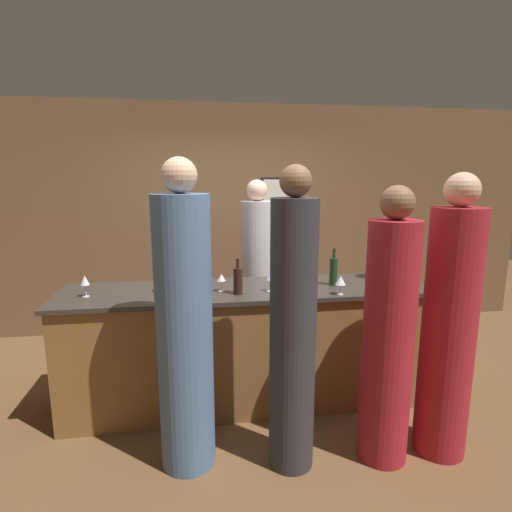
{
  "coord_description": "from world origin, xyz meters",
  "views": [
    {
      "loc": [
        -0.41,
        -3.18,
        1.9
      ],
      "look_at": [
        0.08,
        0.1,
        1.26
      ],
      "focal_mm": 28.0,
      "sensor_mm": 36.0,
      "label": 1
    }
  ],
  "objects_px": {
    "guest_0": "(388,337)",
    "guest_2": "(293,332)",
    "guest_3": "(449,329)",
    "wine_bottle_0": "(334,271)",
    "bartender": "(257,276)",
    "guest_1": "(185,330)",
    "wine_bottle_2": "(177,269)",
    "wine_bottle_1": "(238,280)",
    "ice_bucket": "(376,268)"
  },
  "relations": [
    {
      "from": "ice_bucket",
      "to": "guest_3",
      "type": "bearing_deg",
      "value": -87.55
    },
    {
      "from": "guest_1",
      "to": "wine_bottle_1",
      "type": "relative_size",
      "value": 7.13
    },
    {
      "from": "bartender",
      "to": "guest_3",
      "type": "bearing_deg",
      "value": 121.27
    },
    {
      "from": "guest_2",
      "to": "guest_3",
      "type": "height_order",
      "value": "guest_2"
    },
    {
      "from": "ice_bucket",
      "to": "wine_bottle_2",
      "type": "bearing_deg",
      "value": 175.88
    },
    {
      "from": "guest_1",
      "to": "wine_bottle_1",
      "type": "xyz_separation_m",
      "value": [
        0.4,
        0.55,
        0.17
      ]
    },
    {
      "from": "guest_0",
      "to": "ice_bucket",
      "type": "relative_size",
      "value": 9.9
    },
    {
      "from": "wine_bottle_0",
      "to": "bartender",
      "type": "bearing_deg",
      "value": 120.79
    },
    {
      "from": "guest_3",
      "to": "ice_bucket",
      "type": "xyz_separation_m",
      "value": [
        -0.04,
        1.03,
        0.19
      ]
    },
    {
      "from": "guest_0",
      "to": "guest_1",
      "type": "distance_m",
      "value": 1.34
    },
    {
      "from": "guest_2",
      "to": "wine_bottle_2",
      "type": "height_order",
      "value": "guest_2"
    },
    {
      "from": "wine_bottle_2",
      "to": "guest_1",
      "type": "bearing_deg",
      "value": -85.04
    },
    {
      "from": "wine_bottle_0",
      "to": "ice_bucket",
      "type": "bearing_deg",
      "value": 21.75
    },
    {
      "from": "guest_2",
      "to": "guest_3",
      "type": "distance_m",
      "value": 1.07
    },
    {
      "from": "bartender",
      "to": "guest_1",
      "type": "distance_m",
      "value": 1.74
    },
    {
      "from": "wine_bottle_0",
      "to": "wine_bottle_1",
      "type": "relative_size",
      "value": 1.12
    },
    {
      "from": "wine_bottle_2",
      "to": "ice_bucket",
      "type": "bearing_deg",
      "value": -4.12
    },
    {
      "from": "guest_1",
      "to": "guest_3",
      "type": "xyz_separation_m",
      "value": [
        1.76,
        -0.14,
        -0.04
      ]
    },
    {
      "from": "guest_0",
      "to": "guest_2",
      "type": "distance_m",
      "value": 0.65
    },
    {
      "from": "wine_bottle_2",
      "to": "ice_bucket",
      "type": "xyz_separation_m",
      "value": [
        1.8,
        -0.13,
        -0.02
      ]
    },
    {
      "from": "guest_1",
      "to": "guest_2",
      "type": "distance_m",
      "value": 0.7
    },
    {
      "from": "guest_2",
      "to": "wine_bottle_2",
      "type": "bearing_deg",
      "value": 124.33
    },
    {
      "from": "wine_bottle_0",
      "to": "guest_1",
      "type": "bearing_deg",
      "value": -150.37
    },
    {
      "from": "wine_bottle_1",
      "to": "ice_bucket",
      "type": "bearing_deg",
      "value": 14.55
    },
    {
      "from": "guest_1",
      "to": "guest_3",
      "type": "bearing_deg",
      "value": -4.52
    },
    {
      "from": "guest_1",
      "to": "wine_bottle_2",
      "type": "distance_m",
      "value": 1.04
    },
    {
      "from": "guest_0",
      "to": "wine_bottle_2",
      "type": "height_order",
      "value": "guest_0"
    },
    {
      "from": "guest_2",
      "to": "wine_bottle_0",
      "type": "relative_size",
      "value": 6.23
    },
    {
      "from": "guest_3",
      "to": "ice_bucket",
      "type": "height_order",
      "value": "guest_3"
    },
    {
      "from": "guest_3",
      "to": "guest_0",
      "type": "bearing_deg",
      "value": -179.86
    },
    {
      "from": "wine_bottle_0",
      "to": "wine_bottle_1",
      "type": "distance_m",
      "value": 0.85
    },
    {
      "from": "bartender",
      "to": "wine_bottle_1",
      "type": "bearing_deg",
      "value": 73.43
    },
    {
      "from": "bartender",
      "to": "guest_2",
      "type": "relative_size",
      "value": 0.95
    },
    {
      "from": "wine_bottle_1",
      "to": "wine_bottle_0",
      "type": "bearing_deg",
      "value": 10.18
    },
    {
      "from": "guest_2",
      "to": "bartender",
      "type": "bearing_deg",
      "value": 89.16
    },
    {
      "from": "ice_bucket",
      "to": "wine_bottle_0",
      "type": "bearing_deg",
      "value": -158.25
    },
    {
      "from": "ice_bucket",
      "to": "guest_2",
      "type": "bearing_deg",
      "value": -135.65
    },
    {
      "from": "guest_0",
      "to": "guest_2",
      "type": "bearing_deg",
      "value": 177.4
    },
    {
      "from": "guest_2",
      "to": "wine_bottle_1",
      "type": "relative_size",
      "value": 6.98
    },
    {
      "from": "guest_3",
      "to": "wine_bottle_0",
      "type": "xyz_separation_m",
      "value": [
        -0.52,
        0.84,
        0.22
      ]
    },
    {
      "from": "guest_0",
      "to": "guest_1",
      "type": "bearing_deg",
      "value": 173.98
    },
    {
      "from": "guest_3",
      "to": "guest_2",
      "type": "bearing_deg",
      "value": 178.5
    },
    {
      "from": "bartender",
      "to": "guest_0",
      "type": "distance_m",
      "value": 1.83
    },
    {
      "from": "guest_2",
      "to": "wine_bottle_0",
      "type": "height_order",
      "value": "guest_2"
    },
    {
      "from": "guest_1",
      "to": "ice_bucket",
      "type": "xyz_separation_m",
      "value": [
        1.71,
        0.89,
        0.15
      ]
    },
    {
      "from": "guest_2",
      "to": "ice_bucket",
      "type": "relative_size",
      "value": 10.55
    },
    {
      "from": "bartender",
      "to": "guest_1",
      "type": "xyz_separation_m",
      "value": [
        -0.71,
        -1.59,
        0.06
      ]
    },
    {
      "from": "guest_3",
      "to": "wine_bottle_2",
      "type": "distance_m",
      "value": 2.19
    },
    {
      "from": "bartender",
      "to": "wine_bottle_2",
      "type": "xyz_separation_m",
      "value": [
        -0.8,
        -0.56,
        0.23
      ]
    },
    {
      "from": "guest_0",
      "to": "wine_bottle_2",
      "type": "xyz_separation_m",
      "value": [
        -1.42,
        1.16,
        0.25
      ]
    }
  ]
}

